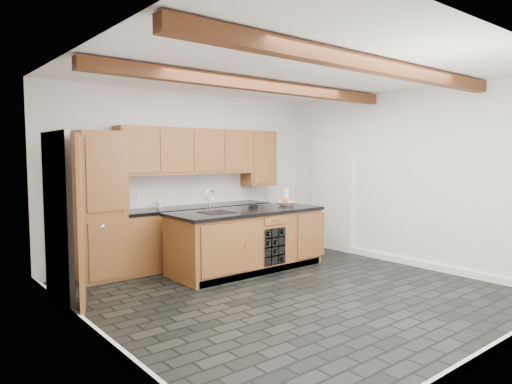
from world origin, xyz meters
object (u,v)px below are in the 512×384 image
Objects in this scene: island at (248,240)px; kitchen_scale at (253,207)px; fruit_bowl at (286,204)px; paper_towel at (286,196)px.

island is 13.81× the size of kitchen_scale.
fruit_bowl is at bearing -31.99° from kitchen_scale.
fruit_bowl is at bearing 1.21° from island.
island is at bearing -174.34° from kitchen_scale.
paper_towel is (1.11, 0.33, 0.59)m from island.
kitchen_scale is 0.94m from paper_towel.
kitchen_scale is at bearing -166.71° from paper_towel.
island is 0.54m from kitchen_scale.
kitchen_scale is (0.21, 0.11, 0.49)m from island.
island is 0.97m from fruit_bowl.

